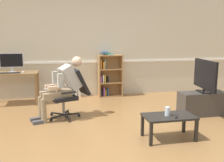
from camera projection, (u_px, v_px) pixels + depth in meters
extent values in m
plane|color=olive|center=(114.00, 130.00, 4.27)|extent=(18.00, 18.00, 0.00)
cube|color=beige|center=(93.00, 46.00, 6.59)|extent=(12.00, 0.10, 2.70)
cube|color=white|center=(93.00, 62.00, 6.60)|extent=(12.00, 0.03, 0.05)
cube|color=olive|center=(36.00, 90.00, 5.74)|extent=(0.06, 0.06, 0.72)
cube|color=olive|center=(38.00, 86.00, 6.24)|extent=(0.06, 0.06, 0.72)
cube|color=olive|center=(12.00, 73.00, 5.81)|extent=(1.20, 0.59, 0.04)
cube|color=silver|center=(12.00, 72.00, 5.86)|extent=(0.18, 0.14, 0.01)
cube|color=silver|center=(12.00, 69.00, 5.87)|extent=(0.04, 0.02, 0.10)
cube|color=silver|center=(12.00, 60.00, 5.84)|extent=(0.55, 0.02, 0.34)
cube|color=black|center=(11.00, 60.00, 5.82)|extent=(0.50, 0.00, 0.31)
cube|color=black|center=(10.00, 73.00, 5.67)|extent=(0.44, 0.12, 0.02)
cube|color=white|center=(23.00, 72.00, 5.74)|extent=(0.06, 0.10, 0.03)
cube|color=#AD7F4C|center=(99.00, 76.00, 6.53)|extent=(0.03, 0.28, 1.12)
cube|color=#AD7F4C|center=(121.00, 75.00, 6.66)|extent=(0.03, 0.28, 1.12)
cube|color=#AD7F4C|center=(109.00, 75.00, 6.73)|extent=(0.61, 0.02, 1.12)
cube|color=#AD7F4C|center=(110.00, 96.00, 6.69)|extent=(0.58, 0.28, 0.03)
cube|color=#AD7F4C|center=(110.00, 82.00, 6.63)|extent=(0.58, 0.28, 0.03)
cube|color=#AD7F4C|center=(110.00, 69.00, 6.56)|extent=(0.58, 0.28, 0.03)
cube|color=#AD7F4C|center=(110.00, 55.00, 6.50)|extent=(0.58, 0.28, 0.03)
cube|color=black|center=(101.00, 92.00, 6.61)|extent=(0.04, 0.19, 0.18)
cube|color=#89428E|center=(101.00, 79.00, 6.56)|extent=(0.04, 0.19, 0.17)
cube|color=orange|center=(101.00, 64.00, 6.49)|extent=(0.03, 0.19, 0.24)
cube|color=#89428E|center=(104.00, 92.00, 6.61)|extent=(0.04, 0.19, 0.23)
cube|color=white|center=(103.00, 78.00, 6.56)|extent=(0.03, 0.19, 0.20)
cube|color=orange|center=(103.00, 65.00, 6.50)|extent=(0.05, 0.19, 0.19)
cube|color=gold|center=(105.00, 93.00, 6.63)|extent=(0.02, 0.19, 0.16)
cube|color=gold|center=(105.00, 79.00, 6.57)|extent=(0.03, 0.19, 0.20)
cube|color=#6699A3|center=(105.00, 64.00, 6.53)|extent=(0.03, 0.19, 0.22)
cube|color=#2D519E|center=(108.00, 92.00, 6.66)|extent=(0.03, 0.19, 0.19)
cube|color=black|center=(108.00, 79.00, 6.59)|extent=(0.04, 0.19, 0.15)
cube|color=#6699A3|center=(110.00, 54.00, 6.49)|extent=(0.16, 0.22, 0.02)
cube|color=#38844C|center=(107.00, 53.00, 6.50)|extent=(0.16, 0.22, 0.02)
cube|color=#2D519E|center=(105.00, 53.00, 6.49)|extent=(0.16, 0.22, 0.02)
cube|color=white|center=(55.00, 87.00, 6.46)|extent=(0.07, 0.08, 0.59)
cube|color=white|center=(59.00, 87.00, 6.48)|extent=(0.07, 0.08, 0.59)
cube|color=white|center=(62.00, 87.00, 6.50)|extent=(0.07, 0.08, 0.59)
cube|color=white|center=(66.00, 86.00, 6.52)|extent=(0.07, 0.08, 0.59)
cube|color=white|center=(69.00, 86.00, 6.53)|extent=(0.07, 0.08, 0.59)
cube|color=white|center=(72.00, 86.00, 6.55)|extent=(0.07, 0.08, 0.59)
cube|color=white|center=(76.00, 86.00, 6.57)|extent=(0.07, 0.08, 0.59)
cube|color=white|center=(79.00, 86.00, 6.59)|extent=(0.07, 0.08, 0.59)
cube|color=black|center=(66.00, 117.00, 4.76)|extent=(0.13, 0.30, 0.02)
cylinder|color=black|center=(69.00, 121.00, 4.64)|extent=(0.04, 0.06, 0.06)
cube|color=black|center=(72.00, 114.00, 4.92)|extent=(0.30, 0.04, 0.02)
cylinder|color=black|center=(79.00, 115.00, 4.96)|extent=(0.06, 0.02, 0.06)
cube|color=black|center=(66.00, 112.00, 5.04)|extent=(0.13, 0.30, 0.02)
cylinder|color=black|center=(68.00, 112.00, 5.19)|extent=(0.04, 0.06, 0.06)
cube|color=black|center=(58.00, 114.00, 4.95)|extent=(0.26, 0.20, 0.02)
cylinder|color=black|center=(52.00, 114.00, 5.02)|extent=(0.06, 0.05, 0.06)
cube|color=black|center=(58.00, 116.00, 4.78)|extent=(0.26, 0.21, 0.02)
cylinder|color=black|center=(51.00, 120.00, 4.68)|extent=(0.06, 0.05, 0.06)
cylinder|color=gray|center=(64.00, 107.00, 4.86)|extent=(0.05, 0.05, 0.30)
cube|color=black|center=(63.00, 98.00, 4.83)|extent=(0.58, 0.58, 0.07)
cube|color=black|center=(80.00, 81.00, 4.96)|extent=(0.42, 0.51, 0.53)
cube|color=black|center=(60.00, 88.00, 5.04)|extent=(0.28, 0.13, 0.03)
cube|color=black|center=(69.00, 93.00, 4.60)|extent=(0.28, 0.13, 0.03)
cube|color=#937F60|center=(63.00, 92.00, 4.81)|extent=(0.35, 0.40, 0.14)
cube|color=#B2B2AD|center=(70.00, 77.00, 4.84)|extent=(0.48, 0.45, 0.52)
sphere|color=beige|center=(77.00, 61.00, 4.86)|extent=(0.20, 0.20, 0.20)
cube|color=white|center=(49.00, 89.00, 4.66)|extent=(0.15, 0.08, 0.02)
cube|color=#937F60|center=(51.00, 94.00, 4.80)|extent=(0.44, 0.25, 0.13)
cylinder|color=#937F60|center=(41.00, 108.00, 4.74)|extent=(0.10, 0.10, 0.46)
cube|color=#4C4C51|center=(36.00, 119.00, 4.73)|extent=(0.24, 0.15, 0.06)
cube|color=#937F60|center=(54.00, 96.00, 4.63)|extent=(0.44, 0.25, 0.13)
cylinder|color=#937F60|center=(44.00, 111.00, 4.57)|extent=(0.10, 0.10, 0.46)
cube|color=#4C4C51|center=(39.00, 122.00, 4.56)|extent=(0.24, 0.15, 0.06)
cube|color=#B2B2AD|center=(55.00, 78.00, 4.85)|extent=(0.12, 0.11, 0.26)
cube|color=beige|center=(51.00, 86.00, 4.78)|extent=(0.25, 0.14, 0.07)
cube|color=#B2B2AD|center=(60.00, 81.00, 4.58)|extent=(0.12, 0.11, 0.26)
cube|color=beige|center=(54.00, 88.00, 4.61)|extent=(0.25, 0.14, 0.07)
cube|color=#3D3833|center=(203.00, 103.00, 5.06)|extent=(0.98, 0.38, 0.47)
cube|color=black|center=(204.00, 92.00, 5.02)|extent=(0.24, 0.34, 0.02)
cylinder|color=black|center=(204.00, 90.00, 5.01)|extent=(0.04, 0.04, 0.05)
cube|color=black|center=(205.00, 74.00, 4.96)|extent=(0.17, 0.97, 0.58)
cube|color=#9EBCF4|center=(206.00, 74.00, 4.96)|extent=(0.13, 0.90, 0.54)
cube|color=black|center=(151.00, 135.00, 3.61)|extent=(0.04, 0.04, 0.35)
cube|color=black|center=(196.00, 131.00, 3.75)|extent=(0.04, 0.04, 0.35)
cube|color=black|center=(184.00, 122.00, 4.12)|extent=(0.04, 0.04, 0.35)
cube|color=black|center=(142.00, 125.00, 3.98)|extent=(0.04, 0.04, 0.35)
cube|color=black|center=(169.00, 116.00, 3.83)|extent=(0.79, 0.45, 0.03)
cylinder|color=silver|center=(167.00, 111.00, 3.80)|extent=(0.08, 0.08, 0.14)
cube|color=black|center=(176.00, 116.00, 3.76)|extent=(0.10, 0.15, 0.02)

